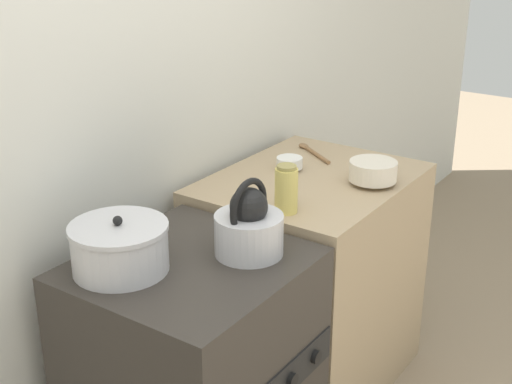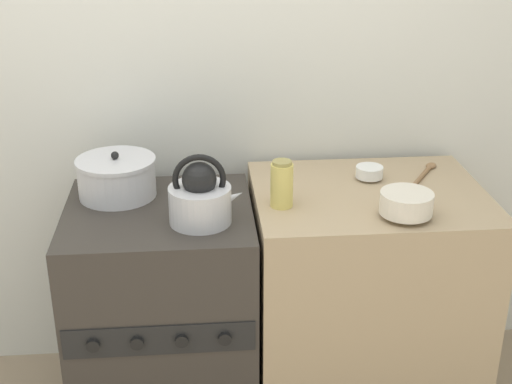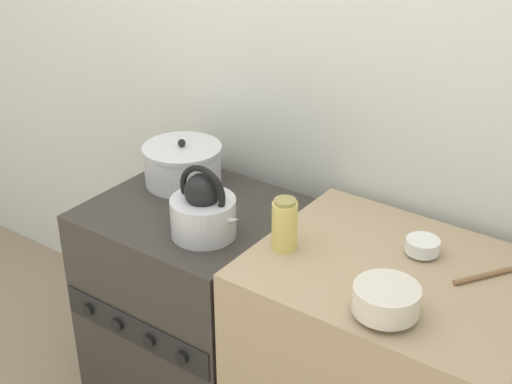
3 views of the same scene
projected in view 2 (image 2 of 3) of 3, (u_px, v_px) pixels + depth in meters
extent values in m
cube|color=silver|center=(156.00, 70.00, 2.70)|extent=(7.00, 0.06, 2.50)
cube|color=#332D28|center=(164.00, 315.00, 2.64)|extent=(0.65, 0.61, 0.86)
cube|color=black|center=(160.00, 340.00, 2.32)|extent=(0.63, 0.01, 0.11)
cylinder|color=black|center=(93.00, 346.00, 2.30)|extent=(0.04, 0.02, 0.04)
cylinder|color=black|center=(137.00, 343.00, 2.31)|extent=(0.04, 0.02, 0.04)
cylinder|color=black|center=(182.00, 341.00, 2.32)|extent=(0.04, 0.02, 0.04)
cylinder|color=black|center=(225.00, 339.00, 2.33)|extent=(0.04, 0.02, 0.04)
cube|color=tan|center=(363.00, 298.00, 2.72)|extent=(0.83, 0.66, 0.89)
cylinder|color=silver|center=(200.00, 205.00, 2.36)|extent=(0.21, 0.21, 0.13)
sphere|color=black|center=(199.00, 179.00, 2.32)|extent=(0.11, 0.11, 0.11)
torus|color=black|center=(199.00, 180.00, 2.32)|extent=(0.18, 0.02, 0.18)
cone|color=silver|center=(230.00, 198.00, 2.36)|extent=(0.10, 0.05, 0.08)
cylinder|color=silver|center=(117.00, 179.00, 2.56)|extent=(0.28, 0.28, 0.13)
cylinder|color=silver|center=(115.00, 161.00, 2.53)|extent=(0.29, 0.29, 0.01)
sphere|color=black|center=(115.00, 155.00, 2.52)|extent=(0.03, 0.03, 0.03)
cylinder|color=beige|center=(405.00, 215.00, 2.35)|extent=(0.08, 0.08, 0.02)
cylinder|color=beige|center=(406.00, 203.00, 2.33)|extent=(0.17, 0.17, 0.07)
cylinder|color=white|center=(369.00, 178.00, 2.65)|extent=(0.05, 0.05, 0.01)
cylinder|color=white|center=(369.00, 172.00, 2.64)|extent=(0.10, 0.10, 0.04)
cylinder|color=#E0CC66|center=(282.00, 185.00, 2.40)|extent=(0.08, 0.08, 0.15)
cylinder|color=#998C4C|center=(282.00, 163.00, 2.37)|extent=(0.07, 0.07, 0.01)
cylinder|color=olive|center=(421.00, 177.00, 2.65)|extent=(0.13, 0.18, 0.02)
ellipsoid|color=olive|center=(431.00, 166.00, 2.75)|extent=(0.06, 0.07, 0.02)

